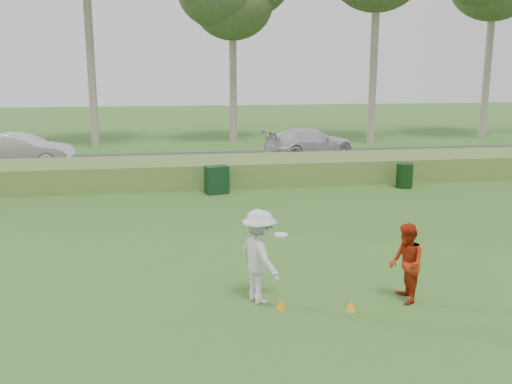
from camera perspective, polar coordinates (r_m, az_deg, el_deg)
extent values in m
plane|color=#2E5F1F|center=(11.05, 3.44, -10.98)|extent=(120.00, 120.00, 0.00)
cube|color=#50712D|center=(22.36, -3.35, 2.15)|extent=(80.00, 3.00, 0.90)
cube|color=#2D2D2D|center=(27.34, -4.45, 3.09)|extent=(80.00, 6.00, 0.06)
cylinder|color=gray|center=(33.28, -16.51, 17.60)|extent=(0.44, 0.44, 15.50)
cylinder|color=gray|center=(34.70, -2.34, 14.52)|extent=(0.44, 0.44, 11.50)
cylinder|color=gray|center=(34.76, 11.85, 16.34)|extent=(0.44, 0.44, 14.00)
cylinder|color=gray|center=(39.41, 22.42, 14.82)|extent=(0.44, 0.44, 13.50)
imported|color=silver|center=(10.78, 0.35, -6.45)|extent=(1.05, 1.33, 1.80)
cylinder|color=white|center=(10.73, 2.46, -4.31)|extent=(0.27, 0.27, 0.03)
imported|color=#A7260E|center=(11.19, 14.80, -6.92)|extent=(0.66, 0.80, 1.52)
cone|color=orange|center=(10.75, 2.55, -11.09)|extent=(0.18, 0.18, 0.20)
cone|color=gold|center=(10.78, 9.48, -11.13)|extent=(0.20, 0.20, 0.22)
cube|color=black|center=(20.25, -3.94, 1.22)|extent=(0.89, 0.67, 0.99)
cylinder|color=black|center=(21.94, 14.62, 1.60)|extent=(0.81, 0.81, 0.92)
imported|color=silver|center=(27.35, -22.47, 3.85)|extent=(4.68, 2.02, 1.50)
imported|color=silver|center=(28.97, 5.40, 5.01)|extent=(5.05, 3.21, 1.36)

